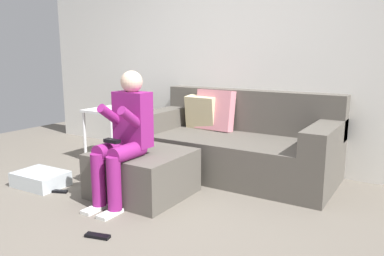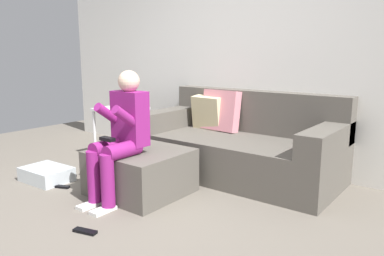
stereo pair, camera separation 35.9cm
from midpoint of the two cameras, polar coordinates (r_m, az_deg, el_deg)
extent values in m
plane|color=#6B6359|center=(3.05, -13.56, -14.02)|extent=(7.96, 7.96, 0.00)
cube|color=silver|center=(4.45, 5.13, 10.23)|extent=(6.12, 0.10, 2.42)
cube|color=#59544C|center=(4.03, 3.93, -4.28)|extent=(2.06, 0.97, 0.42)
cube|color=#59544C|center=(4.27, 6.44, 2.63)|extent=(2.06, 0.20, 0.46)
cube|color=#59544C|center=(4.45, -6.48, 1.38)|extent=(0.24, 0.97, 0.22)
cube|color=#59544C|center=(3.63, 16.86, -1.26)|extent=(0.24, 0.97, 0.22)
cube|color=beige|center=(4.37, -0.83, 2.36)|extent=(0.39, 0.21, 0.39)
cube|color=pink|center=(4.30, 1.10, 2.71)|extent=(0.47, 0.21, 0.47)
cube|color=#59544C|center=(3.53, -10.41, -6.76)|extent=(0.80, 0.76, 0.41)
cube|color=#8C1E72|center=(3.35, -12.01, 1.27)|extent=(0.32, 0.18, 0.48)
sphere|color=beige|center=(3.32, -12.24, 6.84)|extent=(0.19, 0.19, 0.19)
cylinder|color=#8C1E72|center=(3.34, -15.04, -3.13)|extent=(0.14, 0.35, 0.14)
cylinder|color=#8C1E72|center=(3.29, -17.09, -7.53)|extent=(0.12, 0.12, 0.45)
cube|color=white|center=(3.34, -17.64, -11.67)|extent=(0.10, 0.22, 0.03)
cylinder|color=#8C1E72|center=(3.35, -14.88, 1.53)|extent=(0.08, 0.33, 0.26)
cylinder|color=#8C1E72|center=(3.22, -12.87, -3.58)|extent=(0.14, 0.35, 0.14)
cylinder|color=#8C1E72|center=(3.17, -14.96, -8.16)|extent=(0.12, 0.12, 0.45)
cube|color=white|center=(3.22, -15.53, -12.46)|extent=(0.10, 0.22, 0.03)
cylinder|color=#8C1E72|center=(3.18, -12.06, 1.13)|extent=(0.08, 0.33, 0.27)
cube|color=black|center=(3.20, -15.19, -1.94)|extent=(0.14, 0.06, 0.03)
cube|color=silver|center=(4.09, -24.33, -7.08)|extent=(0.50, 0.37, 0.14)
cube|color=white|center=(4.69, -14.29, 2.65)|extent=(0.50, 0.54, 0.03)
cylinder|color=white|center=(4.75, -18.04, -1.31)|extent=(0.04, 0.04, 0.60)
cylinder|color=white|center=(4.43, -14.30, -2.00)|extent=(0.04, 0.04, 0.60)
cylinder|color=white|center=(5.06, -13.95, -0.34)|extent=(0.04, 0.04, 0.60)
cylinder|color=white|center=(4.76, -10.20, -0.91)|extent=(0.04, 0.04, 0.60)
cube|color=black|center=(2.90, -17.72, -15.39)|extent=(0.19, 0.10, 0.02)
cube|color=black|center=(3.85, -21.97, -8.94)|extent=(0.15, 0.10, 0.02)
cube|color=black|center=(4.16, -21.32, -7.40)|extent=(0.16, 0.13, 0.02)
camera|label=1|loc=(0.18, -92.81, -0.56)|focal=35.23mm
camera|label=2|loc=(0.18, 87.19, 0.56)|focal=35.23mm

